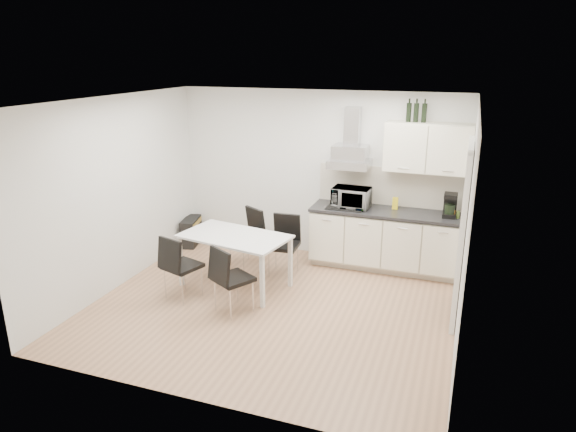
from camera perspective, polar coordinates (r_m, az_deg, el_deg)
name	(u,v)px	position (r m, az deg, el deg)	size (l,w,h in m)	color
ground	(272,306)	(6.72, -1.74, -9.97)	(4.50, 4.50, 0.00)	tan
wall_back	(318,175)	(8.06, 3.32, 4.60)	(4.50, 0.10, 2.60)	silver
wall_front	(188,274)	(4.54, -11.07, -6.29)	(4.50, 0.10, 2.60)	silver
wall_left	(117,194)	(7.32, -18.51, 2.36)	(0.10, 4.00, 2.60)	silver
wall_right	(466,230)	(5.84, 19.22, -1.50)	(0.10, 4.00, 2.60)	silver
ceiling	(270,101)	(5.98, -1.97, 12.69)	(4.50, 4.50, 0.00)	white
doorway	(462,235)	(6.44, 18.73, -2.04)	(0.08, 1.04, 2.10)	white
kitchenette	(390,216)	(7.70, 11.22, 0.03)	(2.22, 0.64, 2.52)	beige
dining_table	(235,241)	(7.05, -5.95, -2.74)	(1.56, 1.06, 0.75)	white
chair_far_left	(245,238)	(7.80, -4.75, -2.46)	(0.44, 0.50, 0.88)	black
chair_far_right	(283,246)	(7.46, -0.51, -3.38)	(0.44, 0.50, 0.88)	black
chair_near_left	(182,267)	(6.90, -11.64, -5.55)	(0.44, 0.50, 0.88)	black
chair_near_right	(233,279)	(6.44, -6.08, -7.01)	(0.44, 0.50, 0.88)	black
guitar_amp	(191,231)	(8.86, -10.71, -1.69)	(0.35, 0.58, 0.45)	black
floor_speaker	(257,237)	(8.62, -3.46, -2.37)	(0.20, 0.18, 0.34)	black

